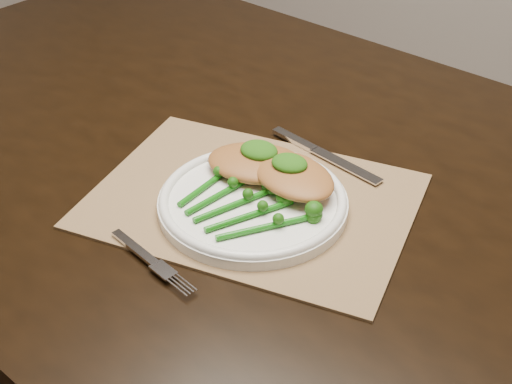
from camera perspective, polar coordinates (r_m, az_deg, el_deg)
The scene contains 10 objects.
dining_table at distance 1.24m, azimuth 0.90°, elevation -12.45°, with size 1.73×1.16×0.75m.
placemat at distance 0.92m, azimuth -0.31°, elevation -0.68°, with size 0.40×0.30×0.00m, color olive.
dinner_plate at distance 0.90m, azimuth -0.26°, elevation -0.74°, with size 0.24×0.24×0.02m.
knife at distance 1.02m, azimuth 4.71°, elevation 3.41°, with size 0.19×0.07×0.01m.
fork at distance 0.82m, azimuth -7.93°, elevation -5.83°, with size 0.15×0.05×0.00m.
chicken_fillet_left at distance 0.94m, azimuth 0.10°, elevation 2.33°, with size 0.13×0.09×0.03m, color #A66630.
chicken_fillet_right at distance 0.91m, azimuth 2.99°, elevation 1.33°, with size 0.13×0.09×0.03m, color #A66630.
pesto_dollop_left at distance 0.94m, azimuth 0.24°, elevation 3.34°, with size 0.05×0.04×0.02m, color #164509.
pesto_dollop_right at distance 0.91m, azimuth 2.70°, elevation 2.31°, with size 0.05×0.04×0.02m, color #164509.
broccolini_bundle at distance 0.88m, azimuth -1.63°, elevation -0.97°, with size 0.19×0.20×0.04m.
Camera 1 is at (0.54, -0.60, 1.30)m, focal length 50.00 mm.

